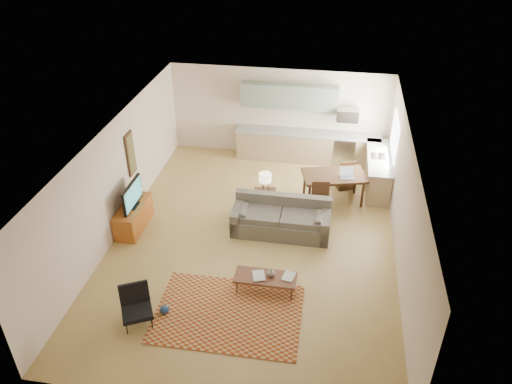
% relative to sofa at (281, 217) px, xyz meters
% --- Properties ---
extents(room, '(9.00, 9.00, 9.00)m').
position_rel_sofa_xyz_m(room, '(-0.59, -0.42, 0.93)').
color(room, '#A68648').
rests_on(room, ground).
extents(kitchen_counter_back, '(4.26, 0.64, 0.92)m').
position_rel_sofa_xyz_m(kitchen_counter_back, '(0.31, 3.76, 0.04)').
color(kitchen_counter_back, tan).
rests_on(kitchen_counter_back, ground).
extents(kitchen_counter_right, '(0.64, 2.26, 0.92)m').
position_rel_sofa_xyz_m(kitchen_counter_right, '(2.34, 2.58, 0.04)').
color(kitchen_counter_right, tan).
rests_on(kitchen_counter_right, ground).
extents(kitchen_range, '(0.62, 0.62, 0.90)m').
position_rel_sofa_xyz_m(kitchen_range, '(1.41, 3.76, 0.03)').
color(kitchen_range, '#A5A8AD').
rests_on(kitchen_range, ground).
extents(kitchen_microwave, '(0.62, 0.40, 0.35)m').
position_rel_sofa_xyz_m(kitchen_microwave, '(1.41, 3.78, 1.13)').
color(kitchen_microwave, '#A5A8AD').
rests_on(kitchen_microwave, room).
extents(upper_cabinets, '(2.80, 0.34, 0.70)m').
position_rel_sofa_xyz_m(upper_cabinets, '(-0.29, 3.91, 1.53)').
color(upper_cabinets, gray).
rests_on(upper_cabinets, room).
extents(window_right, '(0.02, 1.40, 1.05)m').
position_rel_sofa_xyz_m(window_right, '(2.64, 2.58, 1.13)').
color(window_right, white).
rests_on(window_right, room).
extents(wall_art_left, '(0.06, 0.42, 1.10)m').
position_rel_sofa_xyz_m(wall_art_left, '(-3.80, 0.48, 1.13)').
color(wall_art_left, olive).
rests_on(wall_art_left, room).
extents(triptych, '(1.70, 0.04, 0.50)m').
position_rel_sofa_xyz_m(triptych, '(-0.69, 4.05, 1.33)').
color(triptych, '#F9EBC8').
rests_on(triptych, room).
extents(rug, '(2.87, 2.00, 0.02)m').
position_rel_sofa_xyz_m(rug, '(-0.68, -2.85, -0.41)').
color(rug, maroon).
rests_on(rug, floor).
extents(sofa, '(2.43, 1.06, 0.84)m').
position_rel_sofa_xyz_m(sofa, '(0.00, 0.00, 0.00)').
color(sofa, '#575146').
rests_on(sofa, floor).
extents(coffee_table, '(1.28, 0.51, 0.39)m').
position_rel_sofa_xyz_m(coffee_table, '(-0.06, -2.09, -0.23)').
color(coffee_table, '#522D1E').
rests_on(coffee_table, floor).
extents(book_a, '(0.42, 0.46, 0.03)m').
position_rel_sofa_xyz_m(book_a, '(-0.32, -2.13, -0.02)').
color(book_a, maroon).
rests_on(book_a, coffee_table).
extents(book_b, '(0.37, 0.42, 0.02)m').
position_rel_sofa_xyz_m(book_b, '(0.30, -1.99, -0.03)').
color(book_b, navy).
rests_on(book_b, coffee_table).
extents(vase, '(0.20, 0.20, 0.18)m').
position_rel_sofa_xyz_m(vase, '(0.04, -2.03, 0.05)').
color(vase, black).
rests_on(vase, coffee_table).
extents(armchair, '(0.88, 0.88, 0.75)m').
position_rel_sofa_xyz_m(armchair, '(-2.33, -3.35, -0.05)').
color(armchair, black).
rests_on(armchair, floor).
extents(tv_credenza, '(0.52, 1.35, 0.62)m').
position_rel_sofa_xyz_m(tv_credenza, '(-3.56, -0.40, -0.11)').
color(tv_credenza, '#954A17').
rests_on(tv_credenza, floor).
extents(tv, '(0.10, 1.04, 0.62)m').
position_rel_sofa_xyz_m(tv, '(-3.51, -0.40, 0.51)').
color(tv, black).
rests_on(tv, tv_credenza).
extents(console_table, '(0.59, 0.44, 0.63)m').
position_rel_sofa_xyz_m(console_table, '(-0.51, 0.80, -0.11)').
color(console_table, '#362112').
rests_on(console_table, floor).
extents(table_lamp, '(0.37, 0.37, 0.50)m').
position_rel_sofa_xyz_m(table_lamp, '(-0.51, 0.80, 0.46)').
color(table_lamp, beige).
rests_on(table_lamp, console_table).
extents(dining_table, '(1.78, 1.30, 0.81)m').
position_rel_sofa_xyz_m(dining_table, '(1.17, 1.58, -0.02)').
color(dining_table, '#362112').
rests_on(dining_table, floor).
extents(dining_chair_near, '(0.50, 0.52, 0.93)m').
position_rel_sofa_xyz_m(dining_chair_near, '(0.89, 0.79, 0.04)').
color(dining_chair_near, '#362112').
rests_on(dining_chair_near, floor).
extents(dining_chair_far, '(0.57, 0.58, 0.89)m').
position_rel_sofa_xyz_m(dining_chair_far, '(1.45, 2.37, 0.02)').
color(dining_chair_far, '#362112').
rests_on(dining_chair_far, floor).
extents(laptop, '(0.38, 0.30, 0.26)m').
position_rel_sofa_xyz_m(laptop, '(1.49, 1.47, 0.52)').
color(laptop, '#A5A8AD').
rests_on(laptop, dining_table).
extents(soap_bottle, '(0.12, 0.13, 0.19)m').
position_rel_sofa_xyz_m(soap_bottle, '(2.24, 2.60, 0.59)').
color(soap_bottle, '#F9EBC8').
rests_on(soap_bottle, kitchen_counter_right).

